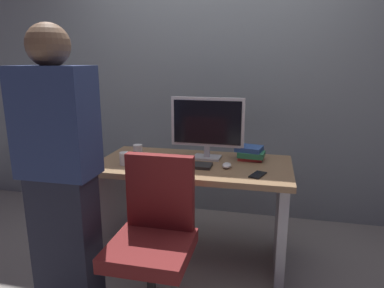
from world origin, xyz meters
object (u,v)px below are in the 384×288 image
object	(u,v)px
cell_phone	(258,175)
mouse	(227,165)
person_at_desk	(61,177)
cup_near_keyboard	(125,158)
office_chair	(154,249)
book_stack	(250,153)
monitor	(207,125)
cup_by_monitor	(138,150)
desk	(194,193)
keyboard	(181,164)

from	to	relation	value
cell_phone	mouse	bearing A→B (deg)	171.41
mouse	person_at_desk	bearing A→B (deg)	-140.81
cup_near_keyboard	cell_phone	bearing A→B (deg)	-1.84
office_chair	book_stack	xyz separation A→B (m)	(0.47, 0.84, 0.37)
monitor	cup_by_monitor	bearing A→B (deg)	-174.99
cup_by_monitor	cell_phone	xyz separation A→B (m)	(0.92, -0.26, -0.04)
monitor	cell_phone	distance (m)	0.56
cup_by_monitor	office_chair	bearing A→B (deg)	-63.26
mouse	book_stack	distance (m)	0.28
cell_phone	book_stack	bearing A→B (deg)	121.35
desk	cup_by_monitor	bearing A→B (deg)	169.77
office_chair	mouse	size ratio (longest dim) A/B	9.40
person_at_desk	keyboard	world-z (taller)	person_at_desk
person_at_desk	cup_near_keyboard	xyz separation A→B (m)	(0.11, 0.58, -0.05)
keyboard	cup_by_monitor	world-z (taller)	cup_by_monitor
office_chair	keyboard	bearing A→B (deg)	89.26
office_chair	cell_phone	xyz separation A→B (m)	(0.54, 0.49, 0.32)
cup_near_keyboard	mouse	bearing A→B (deg)	6.98
person_at_desk	cup_by_monitor	world-z (taller)	person_at_desk
monitor	keyboard	bearing A→B (deg)	-123.59
book_stack	cell_phone	size ratio (longest dim) A/B	1.55
desk	person_at_desk	bearing A→B (deg)	-128.07
monitor	cup_by_monitor	size ratio (longest dim) A/B	6.12
keyboard	cup_by_monitor	bearing A→B (deg)	156.00
person_at_desk	monitor	world-z (taller)	person_at_desk
office_chair	person_at_desk	xyz separation A→B (m)	(-0.50, -0.07, 0.41)
cup_near_keyboard	cup_by_monitor	xyz separation A→B (m)	(0.01, 0.23, -0.00)
office_chair	cup_by_monitor	distance (m)	0.91
monitor	book_stack	world-z (taller)	monitor
desk	person_at_desk	distance (m)	0.99
desk	keyboard	world-z (taller)	keyboard
monitor	cup_by_monitor	distance (m)	0.57
keyboard	desk	bearing A→B (deg)	51.45
mouse	cell_phone	xyz separation A→B (m)	(0.21, -0.12, -0.01)
person_at_desk	keyboard	bearing A→B (deg)	52.00
cup_by_monitor	desk	bearing A→B (deg)	-10.23
person_at_desk	monitor	bearing A→B (deg)	53.06
cup_by_monitor	mouse	bearing A→B (deg)	-11.84
mouse	cell_phone	distance (m)	0.24
cup_near_keyboard	monitor	bearing A→B (deg)	27.65
monitor	cup_by_monitor	xyz separation A→B (m)	(-0.53, -0.05, -0.21)
person_at_desk	cup_near_keyboard	world-z (taller)	person_at_desk
person_at_desk	cup_by_monitor	distance (m)	0.83
mouse	keyboard	bearing A→B (deg)	-175.72
keyboard	person_at_desk	bearing A→B (deg)	-128.06
monitor	book_stack	xyz separation A→B (m)	(0.32, 0.04, -0.20)
person_at_desk	office_chair	bearing A→B (deg)	7.85
desk	office_chair	size ratio (longest dim) A/B	1.46
office_chair	cup_near_keyboard	xyz separation A→B (m)	(-0.38, 0.52, 0.36)
keyboard	mouse	bearing A→B (deg)	4.23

